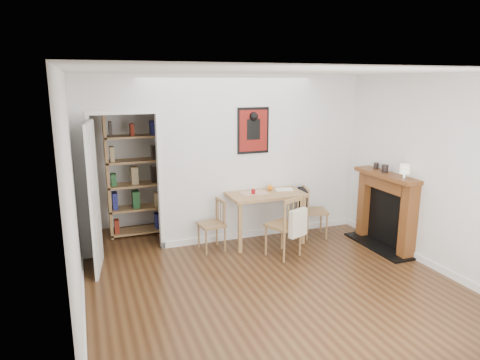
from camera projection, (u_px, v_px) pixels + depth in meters
name	position (u px, v px, depth m)	size (l,w,h in m)	color
ground	(262.00, 274.00, 5.69)	(5.20, 5.20, 0.00)	#53341A
room_shell	(235.00, 160.00, 6.65)	(5.20, 5.20, 5.20)	silver
dining_table	(264.00, 198.00, 6.70)	(1.18, 0.75, 0.81)	#A67E4D
chair_left	(211.00, 225.00, 6.42)	(0.43, 0.43, 0.78)	olive
chair_right	(314.00, 211.00, 6.99)	(0.55, 0.51, 0.83)	olive
chair_front	(284.00, 226.00, 6.18)	(0.59, 0.62, 0.91)	olive
bookshelf	(134.00, 173.00, 6.98)	(0.89, 0.35, 2.10)	#A67E4D
fireplace	(386.00, 208.00, 6.52)	(0.45, 1.25, 1.16)	brown
red_glass	(253.00, 192.00, 6.56)	(0.06, 0.06, 0.08)	maroon
orange_fruit	(270.00, 188.00, 6.79)	(0.09, 0.09, 0.09)	orange
placemat	(254.00, 193.00, 6.65)	(0.41, 0.30, 0.00)	beige
notebook	(284.00, 189.00, 6.83)	(0.26, 0.19, 0.01)	white
mantel_lamp	(405.00, 170.00, 5.98)	(0.13, 0.13, 0.21)	silver
ceramic_jar_a	(385.00, 169.00, 6.43)	(0.10, 0.10, 0.12)	black
ceramic_jar_b	(376.00, 166.00, 6.69)	(0.08, 0.08, 0.10)	black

